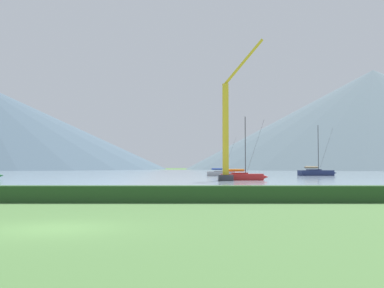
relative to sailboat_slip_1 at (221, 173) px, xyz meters
name	(u,v)px	position (x,y,z in m)	size (l,w,h in m)	color
ground_plane	(54,229)	(-10.42, -83.44, -0.56)	(1000.00, 1000.00, 0.00)	#477038
harbor_water	(178,173)	(-10.42, 53.56, -0.56)	(320.00, 246.00, 0.00)	#8499A8
hedge_line	(112,194)	(-10.42, -72.44, -0.11)	(80.00, 1.20, 0.90)	#284C23
sailboat_slip_1	(221,173)	(0.00, 0.00, 0.00)	(6.70, 2.04, 8.52)	#9E9EA3
sailboat_slip_2	(243,176)	(1.08, -31.21, 0.01)	(6.79, 2.43, 9.01)	red
sailboat_slip_4	(316,172)	(20.11, 1.88, 0.14)	(8.54, 3.76, 10.68)	navy
dock_crane	(227,136)	(-1.25, -33.41, 5.55)	(6.27, 2.00, 19.60)	#333338
distant_hill_central_peak	(374,119)	(113.06, 211.86, 32.08)	(247.27, 247.27, 65.28)	slate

